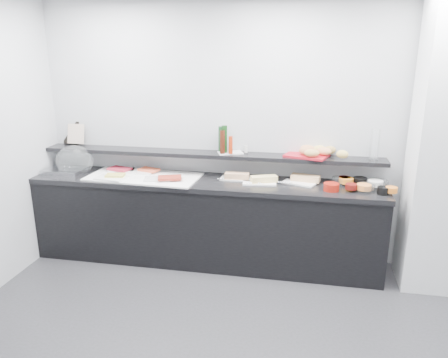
% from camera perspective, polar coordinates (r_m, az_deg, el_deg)
% --- Properties ---
extents(back_wall, '(5.00, 0.02, 2.70)m').
position_cam_1_polar(back_wall, '(4.55, 6.93, 5.87)').
color(back_wall, '#AFB1B6').
rests_on(back_wall, ground).
extents(column, '(0.50, 0.50, 2.70)m').
position_cam_1_polar(column, '(4.37, 26.62, 3.75)').
color(column, silver).
rests_on(column, ground).
extents(buffet_cabinet, '(3.60, 0.60, 0.85)m').
position_cam_1_polar(buffet_cabinet, '(4.64, -2.46, -5.77)').
color(buffet_cabinet, black).
rests_on(buffet_cabinet, ground).
extents(counter_top, '(3.62, 0.62, 0.05)m').
position_cam_1_polar(counter_top, '(4.48, -2.53, -0.45)').
color(counter_top, black).
rests_on(counter_top, buffet_cabinet).
extents(wall_shelf, '(3.60, 0.25, 0.04)m').
position_cam_1_polar(wall_shelf, '(4.58, -2.07, 3.23)').
color(wall_shelf, black).
rests_on(wall_shelf, back_wall).
extents(cloche_base, '(0.43, 0.29, 0.04)m').
position_cam_1_polar(cloche_base, '(5.05, -20.11, 1.04)').
color(cloche_base, '#B3B5BB').
rests_on(cloche_base, counter_top).
extents(cloche_dome, '(0.47, 0.39, 0.34)m').
position_cam_1_polar(cloche_dome, '(5.01, -18.90, 2.26)').
color(cloche_dome, white).
rests_on(cloche_dome, cloche_base).
extents(linen_runner, '(1.19, 0.61, 0.01)m').
position_cam_1_polar(linen_runner, '(4.64, -10.43, 0.30)').
color(linen_runner, white).
rests_on(linen_runner, counter_top).
extents(platter_meat_a, '(0.32, 0.26, 0.01)m').
position_cam_1_polar(platter_meat_a, '(4.90, -13.26, 1.19)').
color(platter_meat_a, white).
rests_on(platter_meat_a, linen_runner).
extents(food_meat_a, '(0.27, 0.21, 0.02)m').
position_cam_1_polar(food_meat_a, '(4.87, -13.49, 1.29)').
color(food_meat_a, maroon).
rests_on(food_meat_a, platter_meat_a).
extents(platter_salmon, '(0.34, 0.23, 0.01)m').
position_cam_1_polar(platter_salmon, '(4.79, -11.13, 0.98)').
color(platter_salmon, white).
rests_on(platter_salmon, linen_runner).
extents(food_salmon, '(0.24, 0.19, 0.02)m').
position_cam_1_polar(food_salmon, '(4.77, -9.78, 1.20)').
color(food_salmon, '#F55632').
rests_on(food_salmon, platter_salmon).
extents(platter_cheese, '(0.32, 0.23, 0.01)m').
position_cam_1_polar(platter_cheese, '(4.62, -14.53, 0.14)').
color(platter_cheese, white).
rests_on(platter_cheese, linen_runner).
extents(food_cheese, '(0.21, 0.15, 0.02)m').
position_cam_1_polar(food_cheese, '(4.63, -14.02, 0.48)').
color(food_cheese, '#CCBC4F').
rests_on(food_cheese, platter_cheese).
extents(platter_meat_b, '(0.30, 0.24, 0.01)m').
position_cam_1_polar(platter_meat_b, '(4.49, -8.66, 0.03)').
color(platter_meat_b, silver).
rests_on(platter_meat_b, linen_runner).
extents(food_meat_b, '(0.27, 0.22, 0.02)m').
position_cam_1_polar(food_meat_b, '(4.44, -7.10, 0.17)').
color(food_meat_b, maroon).
rests_on(food_meat_b, platter_meat_b).
extents(sandwich_plate_left, '(0.40, 0.18, 0.01)m').
position_cam_1_polar(sandwich_plate_left, '(4.49, 2.09, 0.03)').
color(sandwich_plate_left, white).
rests_on(sandwich_plate_left, counter_top).
extents(sandwich_food_left, '(0.25, 0.11, 0.06)m').
position_cam_1_polar(sandwich_food_left, '(4.46, 1.71, 0.42)').
color(sandwich_food_left, tan).
rests_on(sandwich_food_left, sandwich_plate_left).
extents(tongs_left, '(0.15, 0.06, 0.01)m').
position_cam_1_polar(tongs_left, '(4.45, 0.14, 0.03)').
color(tongs_left, '#A9ACB0').
rests_on(tongs_left, sandwich_plate_left).
extents(sandwich_plate_mid, '(0.34, 0.18, 0.01)m').
position_cam_1_polar(sandwich_plate_mid, '(4.36, 4.65, -0.56)').
color(sandwich_plate_mid, white).
rests_on(sandwich_plate_mid, counter_top).
extents(sandwich_food_mid, '(0.28, 0.19, 0.06)m').
position_cam_1_polar(sandwich_food_mid, '(4.37, 5.24, 0.00)').
color(sandwich_food_mid, '#E5CB78').
rests_on(sandwich_food_mid, sandwich_plate_mid).
extents(tongs_mid, '(0.16, 0.01, 0.01)m').
position_cam_1_polar(tongs_mid, '(4.32, 3.98, -0.53)').
color(tongs_mid, '#B9BBC0').
rests_on(tongs_mid, sandwich_plate_mid).
extents(sandwich_plate_right, '(0.34, 0.24, 0.01)m').
position_cam_1_polar(sandwich_plate_right, '(4.41, 9.76, -0.54)').
color(sandwich_plate_right, white).
rests_on(sandwich_plate_right, counter_top).
extents(sandwich_food_right, '(0.30, 0.16, 0.06)m').
position_cam_1_polar(sandwich_food_right, '(4.46, 10.60, 0.13)').
color(sandwich_food_right, '#DFA875').
rests_on(sandwich_food_right, sandwich_plate_right).
extents(tongs_right, '(0.16, 0.03, 0.01)m').
position_cam_1_polar(tongs_right, '(4.36, 7.79, -0.47)').
color(tongs_right, silver).
rests_on(tongs_right, sandwich_plate_right).
extents(bowl_glass_fruit, '(0.19, 0.19, 0.07)m').
position_cam_1_polar(bowl_glass_fruit, '(4.48, 14.83, -0.23)').
color(bowl_glass_fruit, white).
rests_on(bowl_glass_fruit, counter_top).
extents(fill_glass_fruit, '(0.18, 0.18, 0.05)m').
position_cam_1_polar(fill_glass_fruit, '(4.47, 15.67, -0.17)').
color(fill_glass_fruit, orange).
rests_on(fill_glass_fruit, bowl_glass_fruit).
extents(bowl_black_jam, '(0.17, 0.17, 0.07)m').
position_cam_1_polar(bowl_black_jam, '(4.52, 17.33, -0.26)').
color(bowl_black_jam, black).
rests_on(bowl_black_jam, counter_top).
extents(fill_black_jam, '(0.12, 0.12, 0.05)m').
position_cam_1_polar(fill_black_jam, '(4.50, 15.44, -0.04)').
color(fill_black_jam, '#570E0C').
rests_on(fill_black_jam, bowl_black_jam).
extents(bowl_glass_cream, '(0.23, 0.23, 0.07)m').
position_cam_1_polar(bowl_glass_cream, '(4.49, 19.42, -0.60)').
color(bowl_glass_cream, white).
rests_on(bowl_glass_cream, counter_top).
extents(fill_glass_cream, '(0.16, 0.16, 0.05)m').
position_cam_1_polar(fill_glass_cream, '(4.47, 19.18, -0.50)').
color(fill_glass_cream, white).
rests_on(fill_glass_cream, bowl_glass_cream).
extents(bowl_red_jam, '(0.19, 0.19, 0.07)m').
position_cam_1_polar(bowl_red_jam, '(4.26, 13.84, -1.02)').
color(bowl_red_jam, maroon).
rests_on(bowl_red_jam, counter_top).
extents(fill_red_jam, '(0.11, 0.11, 0.05)m').
position_cam_1_polar(fill_red_jam, '(4.28, 16.26, -0.95)').
color(fill_red_jam, '#59100C').
rests_on(fill_red_jam, bowl_red_jam).
extents(bowl_glass_salmon, '(0.17, 0.17, 0.07)m').
position_cam_1_polar(bowl_glass_salmon, '(4.32, 18.05, -1.12)').
color(bowl_glass_salmon, white).
rests_on(bowl_glass_salmon, counter_top).
extents(fill_glass_salmon, '(0.18, 0.18, 0.05)m').
position_cam_1_polar(fill_glass_salmon, '(4.30, 17.81, -1.00)').
color(fill_glass_salmon, orange).
rests_on(fill_glass_salmon, bowl_glass_salmon).
extents(bowl_black_fruit, '(0.13, 0.13, 0.07)m').
position_cam_1_polar(bowl_black_fruit, '(4.29, 20.05, -1.44)').
color(bowl_black_fruit, black).
rests_on(bowl_black_fruit, counter_top).
extents(fill_black_fruit, '(0.13, 0.13, 0.05)m').
position_cam_1_polar(fill_black_fruit, '(4.31, 21.03, -1.31)').
color(fill_black_fruit, orange).
rests_on(fill_black_fruit, bowl_black_fruit).
extents(framed_print, '(0.22, 0.12, 0.26)m').
position_cam_1_polar(framed_print, '(5.26, -19.31, 5.74)').
color(framed_print, black).
rests_on(framed_print, wall_shelf).
extents(print_art, '(0.21, 0.06, 0.22)m').
position_cam_1_polar(print_art, '(5.17, -18.79, 5.61)').
color(print_art, '#CCA793').
rests_on(print_art, framed_print).
extents(condiment_tray, '(0.29, 0.24, 0.01)m').
position_cam_1_polar(condiment_tray, '(4.54, 0.83, 3.46)').
color(condiment_tray, white).
rests_on(condiment_tray, wall_shelf).
extents(bottle_green_a, '(0.08, 0.08, 0.26)m').
position_cam_1_polar(bottle_green_a, '(4.56, -0.35, 5.27)').
color(bottle_green_a, '#103D1B').
rests_on(bottle_green_a, condiment_tray).
extents(bottle_brown, '(0.06, 0.06, 0.24)m').
position_cam_1_polar(bottle_brown, '(4.45, -0.21, 4.86)').
color(bottle_brown, '#3A150A').
rests_on(bottle_brown, condiment_tray).
extents(bottle_green_b, '(0.07, 0.07, 0.28)m').
position_cam_1_polar(bottle_green_b, '(4.50, 0.06, 5.25)').
color(bottle_green_b, '#0F3811').
rests_on(bottle_green_b, condiment_tray).
extents(bottle_hot, '(0.05, 0.05, 0.18)m').
position_cam_1_polar(bottle_hot, '(4.45, 0.88, 4.47)').
color(bottle_hot, '#B92C0D').
rests_on(bottle_hot, condiment_tray).
extents(shaker_salt, '(0.04, 0.04, 0.07)m').
position_cam_1_polar(shaker_salt, '(4.52, 2.89, 3.92)').
color(shaker_salt, silver).
rests_on(shaker_salt, condiment_tray).
extents(shaker_pepper, '(0.04, 0.04, 0.07)m').
position_cam_1_polar(shaker_pepper, '(4.50, 0.66, 3.87)').
color(shaker_pepper, white).
rests_on(shaker_pepper, condiment_tray).
extents(bread_tray, '(0.47, 0.39, 0.02)m').
position_cam_1_polar(bread_tray, '(4.48, 10.72, 3.05)').
color(bread_tray, '#AB1220').
rests_on(bread_tray, wall_shelf).
extents(bread_roll_nw, '(0.18, 0.15, 0.08)m').
position_cam_1_polar(bread_roll_nw, '(4.54, 10.90, 3.88)').
color(bread_roll_nw, '#C77D4C').
rests_on(bread_roll_nw, bread_tray).
extents(bread_roll_n, '(0.16, 0.13, 0.08)m').
position_cam_1_polar(bread_roll_n, '(4.55, 12.31, 3.81)').
color(bread_roll_n, gold).
rests_on(bread_roll_n, bread_tray).
extents(bread_roll_ne, '(0.14, 0.10, 0.08)m').
position_cam_1_polar(bread_roll_ne, '(4.54, 13.64, 3.70)').
color(bread_roll_ne, '#AC8542').
rests_on(bread_roll_ne, bread_tray).
extents(bread_roll_sw, '(0.15, 0.10, 0.08)m').
position_cam_1_polar(bread_roll_sw, '(4.37, 11.40, 3.33)').
color(bread_roll_sw, '#BD8B48').
rests_on(bread_roll_sw, bread_tray).
extents(bread_roll_se, '(0.14, 0.11, 0.08)m').
position_cam_1_polar(bread_roll_se, '(4.39, 15.21, 3.14)').
color(bread_roll_se, gold).
rests_on(bread_roll_se, bread_tray).
extents(bread_roll_midw, '(0.13, 0.09, 0.08)m').
position_cam_1_polar(bread_roll_midw, '(4.45, 10.58, 3.62)').
color(bread_roll_midw, '#BC7447').
rests_on(bread_roll_midw, bread_tray).
extents(bread_roll_mide, '(0.18, 0.15, 0.08)m').
position_cam_1_polar(bread_roll_mide, '(4.47, 12.94, 3.54)').
color(bread_roll_mide, '#D68651').
rests_on(bread_roll_mide, bread_tray).
extents(carafe, '(0.11, 0.11, 0.30)m').
position_cam_1_polar(carafe, '(4.47, 19.08, 4.23)').
color(carafe, white).
rests_on(carafe, wall_shelf).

